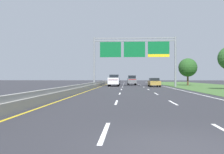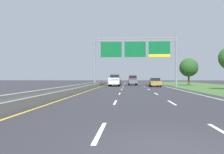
# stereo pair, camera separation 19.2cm
# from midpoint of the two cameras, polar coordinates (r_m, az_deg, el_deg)

# --- Properties ---
(ground_plane) EXTENTS (220.00, 220.00, 0.00)m
(ground_plane) POSITION_cam_midpoint_polar(r_m,az_deg,el_deg) (41.02, 5.19, -2.43)
(ground_plane) COLOR #2B2B30
(lane_striping) EXTENTS (11.96, 106.00, 0.01)m
(lane_striping) POSITION_cam_midpoint_polar(r_m,az_deg,el_deg) (40.56, 5.21, -2.45)
(lane_striping) COLOR white
(lane_striping) RESTS_ON ground
(grass_verge_right) EXTENTS (14.00, 110.00, 0.02)m
(grass_verge_right) POSITION_cam_midpoint_polar(r_m,az_deg,el_deg) (43.68, 23.83, -2.26)
(grass_verge_right) COLOR #3D602D
(grass_verge_right) RESTS_ON ground
(median_barrier_concrete) EXTENTS (0.60, 110.00, 0.85)m
(median_barrier_concrete) POSITION_cam_midpoint_polar(r_m,az_deg,el_deg) (41.36, -3.99, -1.92)
(median_barrier_concrete) COLOR gray
(median_barrier_concrete) RESTS_ON ground
(overhead_sign_gantry) EXTENTS (15.06, 0.42, 9.02)m
(overhead_sign_gantry) POSITION_cam_midpoint_polar(r_m,az_deg,el_deg) (45.44, 5.43, 5.87)
(overhead_sign_gantry) COLOR gray
(overhead_sign_gantry) RESTS_ON ground
(pickup_truck_white) EXTENTS (2.01, 5.40, 2.20)m
(pickup_truck_white) POSITION_cam_midpoint_polar(r_m,az_deg,el_deg) (47.32, 0.72, -0.82)
(pickup_truck_white) COLOR silver
(pickup_truck_white) RESTS_ON ground
(car_gold_right_lane_sedan) EXTENTS (1.91, 4.43, 1.57)m
(car_gold_right_lane_sedan) POSITION_cam_midpoint_polar(r_m,az_deg,el_deg) (45.06, 9.89, -1.18)
(car_gold_right_lane_sedan) COLOR #A38438
(car_gold_right_lane_sedan) RESTS_ON ground
(car_grey_centre_lane_suv) EXTENTS (2.02, 4.75, 2.11)m
(car_grey_centre_lane_suv) POSITION_cam_midpoint_polar(r_m,az_deg,el_deg) (56.57, 4.84, -0.68)
(car_grey_centre_lane_suv) COLOR slate
(car_grey_centre_lane_suv) RESTS_ON ground
(car_black_left_lane_sedan) EXTENTS (1.90, 4.43, 1.57)m
(car_black_left_lane_sedan) POSITION_cam_midpoint_polar(r_m,az_deg,el_deg) (57.53, 1.25, -0.95)
(car_black_left_lane_sedan) COLOR black
(car_black_left_lane_sedan) RESTS_ON ground
(roadside_tree_far) EXTENTS (3.85, 3.85, 5.67)m
(roadside_tree_far) POSITION_cam_midpoint_polar(r_m,az_deg,el_deg) (54.20, 17.25, 2.09)
(roadside_tree_far) COLOR #4C3823
(roadside_tree_far) RESTS_ON ground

